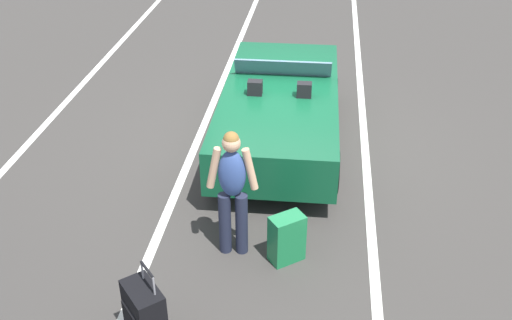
# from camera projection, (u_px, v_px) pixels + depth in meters

# --- Properties ---
(ground_plane) EXTENTS (80.00, 80.00, 0.00)m
(ground_plane) POSITION_uv_depth(u_px,v_px,m) (279.00, 143.00, 9.54)
(ground_plane) COLOR #383533
(lot_line_near) EXTENTS (18.00, 0.12, 0.01)m
(lot_line_near) POSITION_uv_depth(u_px,v_px,m) (365.00, 148.00, 9.40)
(lot_line_near) COLOR silver
(lot_line_near) RESTS_ON ground_plane
(lot_line_mid) EXTENTS (18.00, 0.12, 0.01)m
(lot_line_mid) POSITION_uv_depth(u_px,v_px,m) (199.00, 138.00, 9.68)
(lot_line_mid) COLOR silver
(lot_line_mid) RESTS_ON ground_plane
(lot_line_far) EXTENTS (18.00, 0.12, 0.01)m
(lot_line_far) POSITION_uv_depth(u_px,v_px,m) (42.00, 129.00, 9.95)
(lot_line_far) COLOR silver
(lot_line_far) RESTS_ON ground_plane
(convertible_car) EXTENTS (4.16, 1.88, 1.24)m
(convertible_car) POSITION_uv_depth(u_px,v_px,m) (281.00, 105.00, 9.41)
(convertible_car) COLOR #0F4C2D
(convertible_car) RESTS_ON ground_plane
(suitcase_large_black) EXTENTS (0.55, 0.52, 0.96)m
(suitcase_large_black) POSITION_uv_depth(u_px,v_px,m) (145.00, 317.00, 5.81)
(suitcase_large_black) COLOR black
(suitcase_large_black) RESTS_ON ground_plane
(suitcase_medium_bright) EXTENTS (0.43, 0.46, 0.62)m
(suitcase_medium_bright) POSITION_uv_depth(u_px,v_px,m) (287.00, 238.00, 6.96)
(suitcase_medium_bright) COLOR #19723F
(suitcase_medium_bright) RESTS_ON ground_plane
(traveler_person) EXTENTS (0.24, 0.61, 1.65)m
(traveler_person) POSITION_uv_depth(u_px,v_px,m) (232.00, 187.00, 6.77)
(traveler_person) COLOR #1E2338
(traveler_person) RESTS_ON ground_plane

